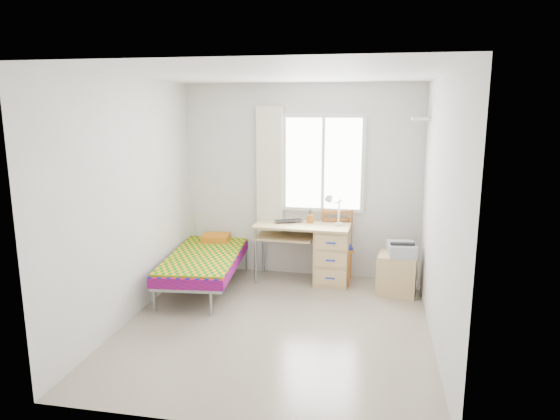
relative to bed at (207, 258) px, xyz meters
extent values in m
plane|color=#BCAD93|center=(1.11, -1.01, -0.39)|extent=(3.50, 3.50, 0.00)
plane|color=white|center=(1.11, -1.01, 2.21)|extent=(3.50, 3.50, 0.00)
plane|color=silver|center=(1.11, 0.74, 0.91)|extent=(3.20, 0.00, 3.20)
plane|color=silver|center=(-0.49, -1.01, 0.91)|extent=(0.00, 3.50, 3.50)
plane|color=silver|center=(2.71, -1.01, 0.91)|extent=(0.00, 3.50, 3.50)
cube|color=white|center=(1.41, 0.72, 1.16)|extent=(1.10, 0.04, 1.30)
cube|color=white|center=(1.41, 0.71, 1.16)|extent=(1.00, 0.02, 1.20)
cube|color=white|center=(1.41, 0.71, 1.16)|extent=(0.04, 0.02, 1.20)
cube|color=beige|center=(0.69, 0.67, 1.06)|extent=(0.35, 0.05, 1.70)
cube|color=white|center=(2.60, 0.39, 1.76)|extent=(0.20, 0.32, 0.03)
cube|color=gray|center=(0.00, -0.07, -0.08)|extent=(0.98, 1.88, 0.05)
cube|color=red|center=(0.00, -0.07, 0.00)|extent=(1.02, 1.91, 0.13)
cube|color=orange|center=(0.00, -0.09, 0.07)|extent=(0.99, 1.78, 0.03)
cube|color=#E2BF76|center=(0.00, 0.81, 0.16)|extent=(0.88, 0.13, 0.50)
cube|color=#D35D17|center=(-0.05, 0.54, 0.13)|extent=(0.39, 0.34, 0.09)
cylinder|color=gray|center=(-0.34, -0.88, -0.24)|extent=(0.04, 0.04, 0.29)
cylinder|color=gray|center=(0.34, 0.74, -0.24)|extent=(0.04, 0.04, 0.29)
cube|color=#E2BF76|center=(1.18, 0.45, 0.37)|extent=(1.26, 0.62, 0.03)
cube|color=tan|center=(1.58, 0.45, -0.01)|extent=(0.46, 0.57, 0.75)
cube|color=tan|center=(0.95, 0.45, 0.21)|extent=(0.78, 0.56, 0.02)
cylinder|color=gray|center=(0.59, 0.21, -0.01)|extent=(0.03, 0.03, 0.75)
cylinder|color=gray|center=(0.59, 0.68, -0.01)|extent=(0.03, 0.03, 0.75)
cube|color=#995B1D|center=(1.61, 0.50, 0.08)|extent=(0.49, 0.49, 0.04)
cube|color=navy|center=(1.61, 0.50, 0.11)|extent=(0.47, 0.47, 0.04)
cube|color=#995B1D|center=(1.61, 0.68, 0.37)|extent=(0.37, 0.11, 0.41)
cylinder|color=#995B1D|center=(1.43, 0.31, -0.15)|extent=(0.03, 0.03, 0.46)
cylinder|color=#995B1D|center=(1.80, 0.68, 0.09)|extent=(0.04, 0.04, 0.95)
cube|color=tan|center=(2.40, 0.20, -0.13)|extent=(0.50, 0.46, 0.50)
cube|color=#E2BF76|center=(2.17, 0.20, -0.02)|extent=(0.05, 0.37, 0.18)
cube|color=#E2BF76|center=(2.17, 0.20, -0.23)|extent=(0.05, 0.37, 0.18)
cube|color=#A8ACB1|center=(2.44, 0.18, 0.19)|extent=(0.36, 0.41, 0.15)
cube|color=black|center=(2.44, 0.18, 0.27)|extent=(0.29, 0.33, 0.02)
imported|color=black|center=(1.00, 0.48, 0.40)|extent=(0.44, 0.37, 0.03)
cylinder|color=#D35D17|center=(1.26, 0.57, 0.44)|extent=(0.08, 0.08, 0.10)
cylinder|color=white|center=(1.65, 0.47, 0.41)|extent=(0.11, 0.11, 0.03)
cylinder|color=white|center=(1.65, 0.47, 0.56)|extent=(0.02, 0.13, 0.29)
cylinder|color=white|center=(1.63, 0.39, 0.71)|extent=(0.14, 0.26, 0.12)
cone|color=white|center=(1.55, 0.29, 0.75)|extent=(0.15, 0.17, 0.14)
imported|color=gray|center=(0.96, 0.43, 0.20)|extent=(0.18, 0.23, 0.02)
camera|label=1|loc=(2.07, -5.87, 1.91)|focal=32.00mm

